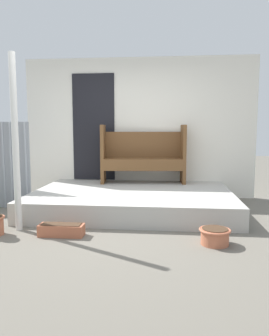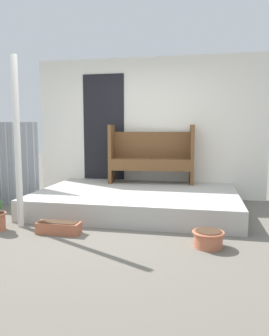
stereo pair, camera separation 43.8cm
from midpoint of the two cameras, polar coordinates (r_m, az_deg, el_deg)
The scene contains 7 objects.
ground_plane at distance 4.31m, azimuth -1.39°, elevation -10.56°, with size 24.00×24.00×0.00m, color #666056.
porch_slab at distance 5.25m, azimuth 2.82°, elevation -5.65°, with size 3.12×2.13×0.31m.
house_wall at distance 6.22m, azimuth 4.04°, elevation 6.94°, with size 4.32×0.08×2.60m.
support_post at distance 4.42m, azimuth -17.08°, elevation 4.19°, with size 0.08×0.08×2.22m.
bench at distance 5.94m, azimuth 5.04°, elevation 2.48°, with size 1.54×0.53×1.05m.
flower_pot_middle at distance 3.79m, azimuth 16.05°, elevation -11.68°, with size 0.35×0.35×0.19m.
planter_box_rect at distance 4.16m, azimuth -10.12°, elevation -10.23°, with size 0.54×0.19×0.15m.
Camera 2 is at (1.13, -3.98, 1.29)m, focal length 35.00 mm.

